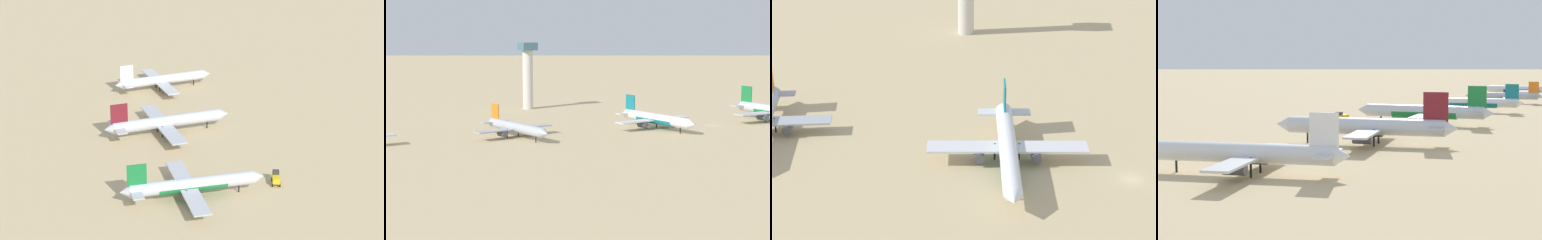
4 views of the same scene
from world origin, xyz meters
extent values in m
plane|color=tan|center=(0.00, 0.00, 0.00)|extent=(1800.00, 1800.00, 0.00)
cone|color=#B2B7C1|center=(-28.41, -79.13, 3.58)|extent=(2.79, 3.24, 2.92)
cube|color=#A4A8B2|center=(-25.88, -78.75, 3.91)|extent=(4.21, 10.53, 0.31)
cylinder|color=#4C4C54|center=(-13.38, -71.72, 1.84)|extent=(3.83, 2.47, 1.96)
cylinder|color=black|center=(-14.47, -74.81, 1.63)|extent=(0.38, 0.38, 3.26)
cylinder|color=white|center=(-3.73, -24.04, 3.98)|extent=(34.27, 6.00, 3.60)
cone|color=white|center=(14.79, -22.73, 3.98)|extent=(3.27, 3.73, 3.53)
cone|color=white|center=(-22.06, -25.34, 3.98)|extent=(2.87, 3.42, 3.24)
cube|color=#14727F|center=(-18.66, -25.10, 8.19)|extent=(5.22, 0.70, 6.63)
cube|color=silver|center=(-19.22, -25.14, 4.34)|extent=(3.83, 11.55, 0.34)
cube|color=silver|center=(-5.14, -24.14, 3.35)|extent=(7.00, 32.46, 0.43)
cylinder|color=#4C4C54|center=(-4.79, -18.42, 2.05)|extent=(4.12, 2.45, 2.18)
cylinder|color=#4C4C54|center=(-3.99, -29.76, 2.05)|extent=(4.12, 2.45, 2.18)
cylinder|color=black|center=(9.20, -23.13, 1.81)|extent=(0.42, 0.42, 3.62)
cylinder|color=black|center=(-6.26, -21.75, 1.81)|extent=(0.42, 0.42, 3.62)
cylinder|color=black|center=(-5.92, -26.67, 1.81)|extent=(0.42, 0.42, 3.62)
cylinder|color=#14727F|center=(-3.73, -24.04, 3.71)|extent=(18.96, 4.92, 3.61)
camera|label=1|loc=(-53.82, -169.83, 109.10)|focal=71.15mm
camera|label=2|loc=(175.95, -161.76, 34.89)|focal=57.56mm
camera|label=3|loc=(118.08, -23.70, 69.94)|focal=65.41mm
camera|label=4|loc=(-34.21, 241.36, 23.29)|focal=61.82mm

